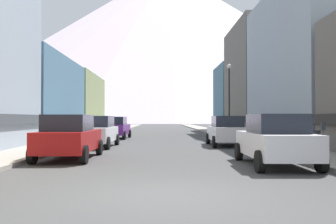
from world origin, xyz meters
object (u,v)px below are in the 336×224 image
Objects in this scene: car_right_0 at (275,140)px; streetlamp_right at (229,89)px; car_right_1 at (227,131)px; pedestrian_2 at (225,126)px; trash_bin_right at (313,142)px; potted_plant_1 at (57,134)px; pedestrian_1 at (238,127)px; car_left_0 at (69,137)px; car_left_1 at (97,131)px; parking_meter_near at (323,136)px; car_left_2 at (116,128)px.

streetlamp_right is (1.55, 16.38, 3.09)m from car_right_0.
pedestrian_2 is (2.45, 14.13, -0.02)m from car_right_1.
trash_bin_right reaches higher than potted_plant_1.
trash_bin_right is 14.34m from pedestrian_1.
trash_bin_right is 20.36m from pedestrian_2.
streetlamp_right is (9.15, 14.16, 3.09)m from car_left_0.
car_right_1 is at bearing 5.29° from car_left_1.
car_right_0 reaches higher than parking_meter_near.
parking_meter_near is 16.04m from streetlamp_right.
car_left_0 reaches higher than parking_meter_near.
car_left_1 is 1.00× the size of car_right_1.
car_right_0 is 3.85m from trash_bin_right.
potted_plant_1 is at bearing -159.02° from streetlamp_right.
pedestrian_1 is (10.05, 8.81, 0.04)m from car_left_1.
car_left_1 is 17.92m from pedestrian_2.
streetlamp_right is at bearing 84.59° from car_right_0.
streetlamp_right is at bearing -97.48° from pedestrian_2.
car_right_0 is at bearing -47.15° from potted_plant_1.
pedestrian_1 reaches higher than car_left_1.
car_left_1 is 12.53m from streetlamp_right.
car_left_1 is 11.32m from car_right_0.
trash_bin_right is at bearing 48.41° from car_right_0.
car_right_1 is at bearing -102.04° from streetlamp_right.
potted_plant_1 is 14.38m from pedestrian_1.
car_left_1 is at bearing -138.76° from pedestrian_1.
car_left_1 is 1.00× the size of car_right_0.
parking_meter_near is at bearing 17.49° from car_right_0.
pedestrian_1 is at bearing 22.79° from potted_plant_1.
parking_meter_near is at bearing -9.53° from car_left_0.
car_left_0 is 0.99× the size of car_left_1.
car_left_1 is 2.81× the size of pedestrian_2.
trash_bin_right is (10.15, 0.66, -0.26)m from car_left_0.
pedestrian_1 reaches higher than car_left_2.
parking_meter_near is 1.36× the size of trash_bin_right.
car_left_1 is 13.36m from pedestrian_1.
trash_bin_right is at bearing -85.76° from streetlamp_right.
car_left_0 is at bearing -137.83° from car_right_1.
trash_bin_right is (2.55, 2.87, -0.26)m from car_right_0.
pedestrian_1 reaches higher than trash_bin_right.
car_left_2 is at bearing 120.11° from parking_meter_near.
potted_plant_1 is at bearing 139.15° from parking_meter_near.
car_left_0 is 0.75× the size of streetlamp_right.
trash_bin_right is 0.17× the size of streetlamp_right.
parking_meter_near is at bearing -40.85° from potted_plant_1.
parking_meter_near is 1.66× the size of potted_plant_1.
pedestrian_2 is (2.45, 23.23, -0.02)m from car_right_0.
parking_meter_near is 16.60m from pedestrian_1.
streetlamp_right is at bearing -137.32° from pedestrian_1.
car_right_1 is (7.60, -7.98, 0.00)m from car_left_2.
trash_bin_right is 13.95m from streetlamp_right.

